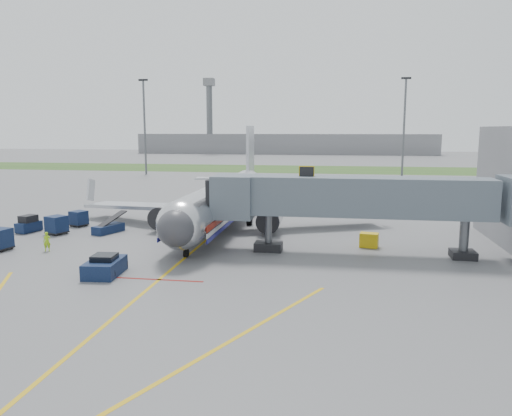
# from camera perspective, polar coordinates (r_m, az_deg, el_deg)

# --- Properties ---
(ground) EXTENTS (400.00, 400.00, 0.00)m
(ground) POSITION_cam_1_polar(r_m,az_deg,el_deg) (37.20, -8.89, -6.30)
(ground) COLOR #565659
(ground) RESTS_ON ground
(grass_strip) EXTENTS (300.00, 25.00, 0.01)m
(grass_strip) POSITION_cam_1_polar(r_m,az_deg,el_deg) (124.97, 3.99, 4.47)
(grass_strip) COLOR #2D4C1E
(grass_strip) RESTS_ON ground
(apron_markings) EXTENTS (21.52, 50.00, 0.01)m
(apron_markings) POSITION_cam_1_polar(r_m,az_deg,el_deg) (30.56, -13.25, -9.83)
(apron_markings) COLOR gold
(apron_markings) RESTS_ON ground
(airliner) EXTENTS (32.10, 35.67, 10.25)m
(airliner) POSITION_cam_1_polar(r_m,az_deg,el_deg) (51.10, -3.67, 0.98)
(airliner) COLOR silver
(airliner) RESTS_ON ground
(jet_bridge) EXTENTS (25.30, 4.00, 6.90)m
(jet_bridge) POSITION_cam_1_polar(r_m,az_deg,el_deg) (39.46, 11.37, 1.13)
(jet_bridge) COLOR slate
(jet_bridge) RESTS_ON ground
(light_mast_left) EXTENTS (2.00, 0.44, 20.40)m
(light_mast_left) POSITION_cam_1_polar(r_m,az_deg,el_deg) (111.98, -12.61, 9.28)
(light_mast_left) COLOR #595B60
(light_mast_left) RESTS_ON ground
(light_mast_right) EXTENTS (2.00, 0.44, 20.40)m
(light_mast_right) POSITION_cam_1_polar(r_m,az_deg,el_deg) (109.94, 16.57, 9.14)
(light_mast_right) COLOR #595B60
(light_mast_right) RESTS_ON ground
(distant_terminal) EXTENTS (120.00, 14.00, 8.00)m
(distant_terminal) POSITION_cam_1_polar(r_m,az_deg,el_deg) (205.27, 3.27, 7.34)
(distant_terminal) COLOR slate
(distant_terminal) RESTS_ON ground
(control_tower) EXTENTS (4.00, 4.00, 30.00)m
(control_tower) POSITION_cam_1_polar(r_m,az_deg,el_deg) (205.73, -5.35, 11.03)
(control_tower) COLOR #595B60
(control_tower) RESTS_ON ground
(pushback_tug) EXTENTS (2.34, 3.54, 1.41)m
(pushback_tug) POSITION_cam_1_polar(r_m,az_deg,el_deg) (35.40, -16.90, -6.39)
(pushback_tug) COLOR #0C1536
(pushback_tug) RESTS_ON ground
(baggage_tug) EXTENTS (1.71, 2.55, 1.63)m
(baggage_tug) POSITION_cam_1_polar(r_m,az_deg,el_deg) (52.48, -24.55, -1.74)
(baggage_tug) COLOR #0C1536
(baggage_tug) RESTS_ON ground
(baggage_cart_a) EXTENTS (1.86, 1.86, 1.55)m
(baggage_cart_a) POSITION_cam_1_polar(r_m,az_deg,el_deg) (53.75, -19.61, -1.13)
(baggage_cart_a) COLOR #0C1536
(baggage_cart_a) RESTS_ON ground
(baggage_cart_c) EXTENTS (2.04, 2.04, 1.72)m
(baggage_cart_c) POSITION_cam_1_polar(r_m,az_deg,el_deg) (50.39, -21.84, -1.80)
(baggage_cart_c) COLOR #0C1536
(baggage_cart_c) RESTS_ON ground
(belt_loader) EXTENTS (2.21, 3.92, 1.86)m
(belt_loader) POSITION_cam_1_polar(r_m,az_deg,el_deg) (49.48, -16.49, -2.20)
(belt_loader) COLOR #0C1536
(belt_loader) RESTS_ON ground
(ground_power_cart) EXTENTS (1.65, 1.25, 1.19)m
(ground_power_cart) POSITION_cam_1_polar(r_m,az_deg,el_deg) (42.75, 12.78, -3.61)
(ground_power_cart) COLOR gold
(ground_power_cart) RESTS_ON ground
(ramp_worker) EXTENTS (0.67, 0.56, 1.57)m
(ramp_worker) POSITION_cam_1_polar(r_m,az_deg,el_deg) (43.68, -22.78, -3.56)
(ramp_worker) COLOR #99D318
(ramp_worker) RESTS_ON ground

